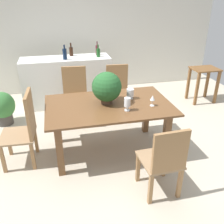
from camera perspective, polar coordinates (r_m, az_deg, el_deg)
ground_plane at (r=3.99m, az=-1.26°, el=-7.20°), size 7.04×7.04×0.00m
back_wall at (r=5.97m, az=-6.85°, el=17.40°), size 6.40×0.10×2.60m
dining_table at (r=3.51m, az=-0.74°, el=-0.12°), size 1.75×1.09×0.77m
chair_far_left at (r=4.44m, az=-8.52°, el=4.27°), size 0.50×0.46×1.02m
chair_head_end at (r=3.51m, az=-19.50°, el=-3.14°), size 0.48×0.50×1.04m
chair_near_right at (r=2.85m, az=11.96°, el=-10.71°), size 0.46×0.48×0.93m
chair_far_right at (r=4.57m, az=1.35°, el=5.02°), size 0.46×0.46×1.01m
flower_centerpiece at (r=3.41m, az=-1.22°, el=5.76°), size 0.41×0.41×0.45m
crystal_vase_left at (r=3.62m, az=4.23°, el=4.41°), size 0.11×0.11×0.15m
crystal_vase_center_near at (r=3.23m, az=3.56°, el=2.12°), size 0.08×0.08×0.18m
wine_glass at (r=3.42m, az=9.36°, el=3.14°), size 0.07×0.07×0.15m
kitchen_counter at (r=5.28m, az=-10.34°, el=6.98°), size 1.79×0.58×0.99m
wine_bottle_clear at (r=5.27m, az=-9.43°, el=13.72°), size 0.08×0.08×0.26m
wine_bottle_amber at (r=5.29m, az=-3.44°, el=14.14°), size 0.07×0.07×0.28m
wine_bottle_tall at (r=5.12m, az=-3.19°, el=13.57°), size 0.08×0.08×0.25m
wine_bottle_green at (r=4.99m, az=-10.86°, el=13.07°), size 0.08×0.08×0.28m
side_table at (r=5.66m, az=20.41°, el=7.39°), size 0.55×0.44×0.74m
potted_plant_floor at (r=4.81m, az=-23.99°, el=1.02°), size 0.44×0.44×0.61m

